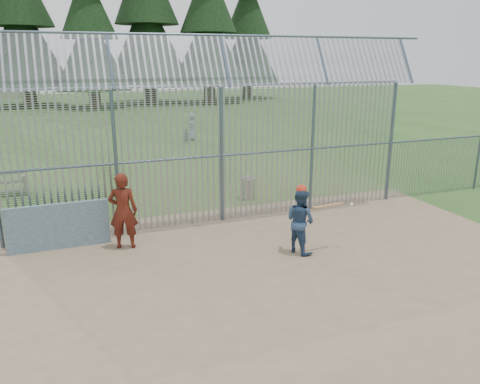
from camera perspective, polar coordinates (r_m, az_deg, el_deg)
name	(u,v)px	position (r m, az deg, el deg)	size (l,w,h in m)	color
ground	(270,267)	(11.19, 3.70, -9.09)	(120.00, 120.00, 0.00)	#2D511E
dirt_infield	(279,275)	(10.78, 4.82, -10.09)	(14.00, 10.00, 0.02)	#756047
dugout_wall	(59,226)	(12.77, -21.25, -3.93)	(2.50, 0.12, 1.20)	#38566B
batter	(300,221)	(11.74, 7.35, -3.51)	(0.80, 0.62, 1.64)	navy
onlooker	(123,211)	(12.22, -14.06, -2.25)	(0.72, 0.47, 1.98)	maroon
bg_kid_standing	(192,127)	(27.85, -5.91, 7.90)	(0.79, 0.52, 1.62)	slate
bg_kid_seated	(186,136)	(27.10, -6.58, 6.78)	(0.47, 0.20, 0.81)	slate
batting_gear	(308,193)	(11.57, 8.26, -0.18)	(1.49, 0.41, 0.63)	red
trash_can	(248,188)	(16.24, 0.93, 0.48)	(0.56, 0.56, 0.82)	gray
backstop_fence	(279,140)	(14.20, 4.79, 6.34)	(20.09, 0.81, 5.30)	#47566B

